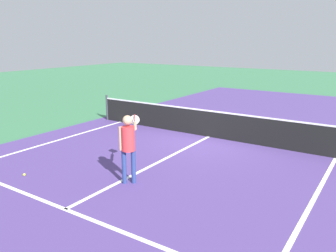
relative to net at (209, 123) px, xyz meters
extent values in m
plane|color=#38724C|center=(0.00, 0.00, -0.49)|extent=(60.00, 60.00, 0.00)
cube|color=#4C387A|center=(0.00, 0.00, -0.49)|extent=(10.62, 24.40, 0.00)
cube|color=white|center=(0.00, -6.40, -0.49)|extent=(8.22, 0.10, 0.01)
cube|color=white|center=(0.00, -3.20, -0.49)|extent=(0.10, 6.40, 0.01)
cylinder|color=#33383D|center=(-4.85, 0.00, 0.04)|extent=(0.09, 0.09, 1.07)
cube|color=black|center=(0.00, 0.00, -0.04)|extent=(9.71, 0.02, 0.91)
cube|color=white|center=(0.00, 0.00, 0.44)|extent=(9.71, 0.03, 0.05)
cylinder|color=navy|center=(0.15, -4.73, -0.08)|extent=(0.11, 0.11, 0.82)
cylinder|color=navy|center=(0.32, -4.59, -0.08)|extent=(0.11, 0.11, 0.82)
cylinder|color=red|center=(0.23, -4.66, 0.61)|extent=(0.32, 0.32, 0.57)
sphere|color=tan|center=(0.23, -4.66, 1.05)|extent=(0.23, 0.23, 0.23)
cylinder|color=tan|center=(0.10, -4.77, 0.62)|extent=(0.08, 0.08, 0.56)
cylinder|color=tan|center=(0.19, -4.34, 0.85)|extent=(0.42, 0.48, 0.08)
cylinder|color=black|center=(-0.06, -4.04, 0.85)|extent=(0.16, 0.19, 0.03)
torus|color=red|center=(-0.21, -3.85, 0.85)|extent=(0.20, 0.23, 0.28)
cylinder|color=silver|center=(-0.21, -3.85, 0.85)|extent=(0.20, 0.16, 0.25)
sphere|color=#CCE033|center=(-2.26, -5.79, -0.46)|extent=(0.07, 0.07, 0.07)
camera|label=1|loc=(5.18, -10.47, 2.83)|focal=36.37mm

